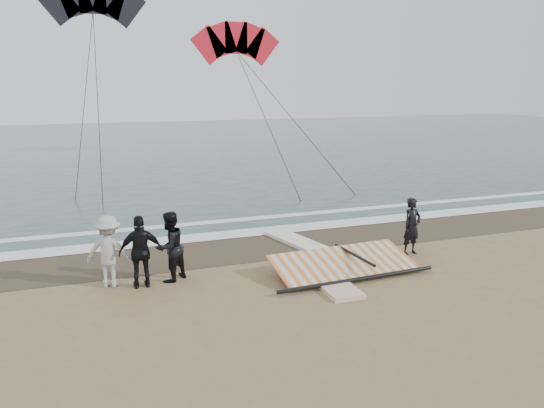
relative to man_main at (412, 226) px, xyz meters
The scene contains 12 objects.
ground 3.93m from the man_main, 143.28° to the right, with size 120.00×120.00×0.00m, color #8C704C.
sea 30.87m from the man_main, 95.73° to the left, with size 120.00×54.00×0.02m, color #233838.
wet_sand 3.87m from the man_main, 144.44° to the left, with size 120.00×2.80×0.01m, color #4C3D2B.
foam_near 4.80m from the man_main, 130.53° to the left, with size 120.00×0.90×0.01m, color white.
foam_far 6.18m from the man_main, 120.15° to the left, with size 120.00×0.45×0.01m, color white.
man_main is the anchor object (origin of this frame).
board_white 3.41m from the man_main, 161.19° to the right, with size 0.76×2.71×0.11m, color white.
board_cream 3.39m from the man_main, 141.81° to the left, with size 0.72×2.68×0.11m, color white.
trio_cluster 7.48m from the man_main, behind, with size 2.56×1.12×1.73m.
sail_rig 2.72m from the man_main, 166.80° to the right, with size 4.27×1.89×0.49m.
kite_red 23.39m from the man_main, 85.86° to the left, with size 6.52×7.74×16.78m.
kite_dark 24.95m from the man_main, 107.72° to the left, with size 6.76×6.76×16.01m.
Camera 1 is at (-5.53, -9.77, 4.67)m, focal length 35.00 mm.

